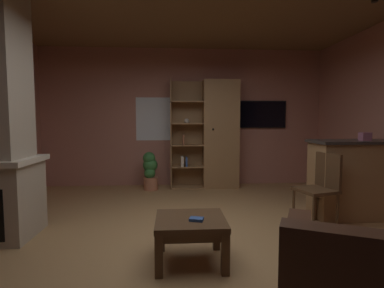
% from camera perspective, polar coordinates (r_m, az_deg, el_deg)
% --- Properties ---
extents(floor, '(5.70, 5.91, 0.02)m').
position_cam_1_polar(floor, '(3.37, 0.48, -18.86)').
color(floor, '#A37A4C').
rests_on(floor, ground).
extents(wall_back, '(5.82, 0.06, 2.78)m').
position_cam_1_polar(wall_back, '(6.07, -1.63, 5.12)').
color(wall_back, '#AD7060').
rests_on(wall_back, ground).
extents(window_pane_back, '(0.73, 0.01, 0.87)m').
position_cam_1_polar(window_pane_back, '(6.04, -7.36, 4.83)').
color(window_pane_back, white).
extents(bookshelf_cabinet, '(1.34, 0.41, 2.12)m').
position_cam_1_polar(bookshelf_cabinet, '(5.86, 4.69, 1.80)').
color(bookshelf_cabinet, '#997047').
rests_on(bookshelf_cabinet, ground).
extents(kitchen_bar_counter, '(1.45, 0.57, 1.06)m').
position_cam_1_polar(kitchen_bar_counter, '(4.71, 30.43, -5.79)').
color(kitchen_bar_counter, '#997047').
rests_on(kitchen_bar_counter, ground).
extents(tissue_box, '(0.13, 0.13, 0.11)m').
position_cam_1_polar(tissue_box, '(4.53, 30.54, 1.26)').
color(tissue_box, '#995972').
rests_on(tissue_box, kitchen_bar_counter).
extents(coffee_table, '(0.65, 0.59, 0.42)m').
position_cam_1_polar(coffee_table, '(2.85, -0.28, -15.82)').
color(coffee_table, '#4C331E').
rests_on(coffee_table, ground).
extents(table_book_0, '(0.14, 0.12, 0.03)m').
position_cam_1_polar(table_book_0, '(2.75, 0.86, -14.38)').
color(table_book_0, '#2D4C8C').
rests_on(table_book_0, coffee_table).
extents(dining_chair, '(0.52, 0.52, 0.92)m').
position_cam_1_polar(dining_chair, '(4.06, 23.72, -7.18)').
color(dining_chair, '#4C331E').
rests_on(dining_chair, ground).
extents(potted_floor_plant, '(0.29, 0.30, 0.73)m').
position_cam_1_polar(potted_floor_plant, '(5.71, -8.13, -5.02)').
color(potted_floor_plant, '#B77051').
rests_on(potted_floor_plant, ground).
extents(wall_mounted_tv, '(0.99, 0.06, 0.56)m').
position_cam_1_polar(wall_mounted_tv, '(6.28, 13.45, 5.60)').
color(wall_mounted_tv, black).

